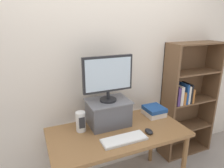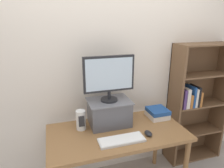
{
  "view_description": "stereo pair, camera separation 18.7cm",
  "coord_description": "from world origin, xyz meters",
  "px_view_note": "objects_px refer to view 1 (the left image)",
  "views": [
    {
      "loc": [
        -0.74,
        -1.57,
        1.81
      ],
      "look_at": [
        -0.03,
        0.07,
        1.23
      ],
      "focal_mm": 32.0,
      "sensor_mm": 36.0,
      "label": 1
    },
    {
      "loc": [
        -0.56,
        -1.64,
        1.81
      ],
      "look_at": [
        -0.03,
        0.07,
        1.23
      ],
      "focal_mm": 32.0,
      "sensor_mm": 36.0,
      "label": 2
    }
  ],
  "objects_px": {
    "computer_monitor": "(108,76)",
    "book_stack": "(154,111)",
    "riser_box": "(108,112)",
    "desk_speaker": "(81,122)",
    "desk": "(118,138)",
    "bookshelf_unit": "(187,99)",
    "computer_mouse": "(149,131)",
    "keyboard": "(124,139)"
  },
  "relations": [
    {
      "from": "bookshelf_unit",
      "to": "book_stack",
      "type": "distance_m",
      "value": 0.66
    },
    {
      "from": "desk_speaker",
      "to": "desk",
      "type": "bearing_deg",
      "value": -23.51
    },
    {
      "from": "bookshelf_unit",
      "to": "keyboard",
      "type": "bearing_deg",
      "value": -157.69
    },
    {
      "from": "desk",
      "to": "book_stack",
      "type": "distance_m",
      "value": 0.56
    },
    {
      "from": "desk",
      "to": "desk_speaker",
      "type": "relative_size",
      "value": 6.75
    },
    {
      "from": "riser_box",
      "to": "computer_mouse",
      "type": "relative_size",
      "value": 4.16
    },
    {
      "from": "keyboard",
      "to": "bookshelf_unit",
      "type": "bearing_deg",
      "value": 22.31
    },
    {
      "from": "bookshelf_unit",
      "to": "desk_speaker",
      "type": "xyz_separation_m",
      "value": [
        -1.49,
        -0.16,
        0.07
      ]
    },
    {
      "from": "computer_monitor",
      "to": "desk_speaker",
      "type": "distance_m",
      "value": 0.52
    },
    {
      "from": "bookshelf_unit",
      "to": "computer_monitor",
      "type": "height_order",
      "value": "bookshelf_unit"
    },
    {
      "from": "computer_monitor",
      "to": "computer_mouse",
      "type": "relative_size",
      "value": 4.92
    },
    {
      "from": "riser_box",
      "to": "computer_mouse",
      "type": "distance_m",
      "value": 0.45
    },
    {
      "from": "desk",
      "to": "keyboard",
      "type": "height_order",
      "value": "keyboard"
    },
    {
      "from": "book_stack",
      "to": "desk_speaker",
      "type": "xyz_separation_m",
      "value": [
        -0.86,
        -0.0,
        0.05
      ]
    },
    {
      "from": "keyboard",
      "to": "book_stack",
      "type": "height_order",
      "value": "book_stack"
    },
    {
      "from": "computer_monitor",
      "to": "desk_speaker",
      "type": "height_order",
      "value": "computer_monitor"
    },
    {
      "from": "book_stack",
      "to": "desk_speaker",
      "type": "relative_size",
      "value": 1.15
    },
    {
      "from": "computer_mouse",
      "to": "bookshelf_unit",
      "type": "bearing_deg",
      "value": 27.27
    },
    {
      "from": "riser_box",
      "to": "book_stack",
      "type": "xyz_separation_m",
      "value": [
        0.56,
        -0.02,
        -0.09
      ]
    },
    {
      "from": "riser_box",
      "to": "desk_speaker",
      "type": "bearing_deg",
      "value": -175.87
    },
    {
      "from": "computer_monitor",
      "to": "riser_box",
      "type": "bearing_deg",
      "value": 90.0
    },
    {
      "from": "bookshelf_unit",
      "to": "book_stack",
      "type": "bearing_deg",
      "value": -165.67
    },
    {
      "from": "desk",
      "to": "computer_monitor",
      "type": "relative_size",
      "value": 2.64
    },
    {
      "from": "book_stack",
      "to": "riser_box",
      "type": "bearing_deg",
      "value": 177.89
    },
    {
      "from": "computer_monitor",
      "to": "keyboard",
      "type": "distance_m",
      "value": 0.61
    },
    {
      "from": "desk_speaker",
      "to": "computer_monitor",
      "type": "bearing_deg",
      "value": 3.84
    },
    {
      "from": "bookshelf_unit",
      "to": "book_stack",
      "type": "xyz_separation_m",
      "value": [
        -0.64,
        -0.16,
        0.02
      ]
    },
    {
      "from": "computer_mouse",
      "to": "keyboard",
      "type": "bearing_deg",
      "value": -176.02
    },
    {
      "from": "desk",
      "to": "desk_speaker",
      "type": "xyz_separation_m",
      "value": [
        -0.33,
        0.14,
        0.19
      ]
    },
    {
      "from": "desk",
      "to": "desk_speaker",
      "type": "height_order",
      "value": "desk_speaker"
    },
    {
      "from": "bookshelf_unit",
      "to": "keyboard",
      "type": "relative_size",
      "value": 3.68
    },
    {
      "from": "bookshelf_unit",
      "to": "riser_box",
      "type": "height_order",
      "value": "bookshelf_unit"
    },
    {
      "from": "bookshelf_unit",
      "to": "book_stack",
      "type": "height_order",
      "value": "bookshelf_unit"
    },
    {
      "from": "riser_box",
      "to": "desk_speaker",
      "type": "height_order",
      "value": "riser_box"
    },
    {
      "from": "desk",
      "to": "book_stack",
      "type": "height_order",
      "value": "book_stack"
    },
    {
      "from": "desk",
      "to": "riser_box",
      "type": "xyz_separation_m",
      "value": [
        -0.03,
        0.17,
        0.22
      ]
    },
    {
      "from": "computer_monitor",
      "to": "keyboard",
      "type": "height_order",
      "value": "computer_monitor"
    },
    {
      "from": "desk_speaker",
      "to": "bookshelf_unit",
      "type": "bearing_deg",
      "value": 6.25
    },
    {
      "from": "desk",
      "to": "bookshelf_unit",
      "type": "height_order",
      "value": "bookshelf_unit"
    },
    {
      "from": "desk",
      "to": "bookshelf_unit",
      "type": "bearing_deg",
      "value": 14.87
    },
    {
      "from": "riser_box",
      "to": "book_stack",
      "type": "height_order",
      "value": "riser_box"
    },
    {
      "from": "computer_monitor",
      "to": "book_stack",
      "type": "bearing_deg",
      "value": -1.95
    }
  ]
}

